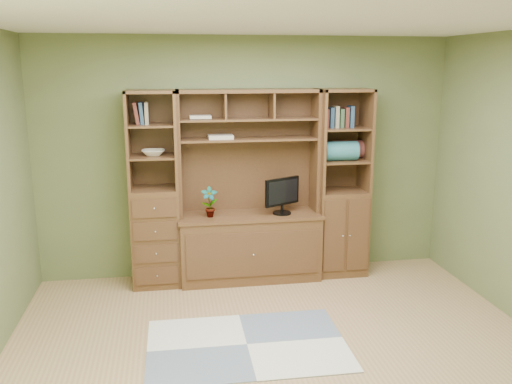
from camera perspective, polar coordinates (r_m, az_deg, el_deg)
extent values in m
cube|color=tan|center=(4.52, 2.89, -17.25)|extent=(4.60, 4.10, 0.04)
cube|color=white|center=(3.91, 3.35, 17.75)|extent=(4.60, 4.10, 0.04)
cube|color=#647144|center=(5.95, -1.03, 3.61)|extent=(4.50, 0.04, 2.60)
cube|color=#647144|center=(2.22, 14.54, -13.57)|extent=(4.50, 0.04, 2.60)
cube|color=#53341D|center=(5.74, -0.67, 0.47)|extent=(1.54, 0.53, 2.05)
cube|color=#53341D|center=(5.72, -10.68, 0.20)|extent=(0.50, 0.45, 2.05)
cube|color=#53341D|center=(6.02, 8.96, 0.90)|extent=(0.55, 0.45, 2.05)
cube|color=#A8ADAE|center=(4.71, -0.96, -15.78)|extent=(1.67, 1.12, 0.01)
cube|color=black|center=(5.78, 2.78, 0.29)|extent=(0.49, 0.38, 0.54)
imported|color=#B04D3B|center=(5.69, -4.93, -1.07)|extent=(0.17, 0.12, 0.32)
cube|color=beige|center=(5.70, -3.75, 5.82)|extent=(0.26, 0.19, 0.04)
imported|color=silver|center=(5.65, -10.76, 4.10)|extent=(0.24, 0.24, 0.06)
cube|color=#2B6872|center=(5.89, 8.90, 4.29)|extent=(0.36, 0.21, 0.21)
cube|color=brown|center=(6.06, 9.69, 4.46)|extent=(0.36, 0.20, 0.20)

